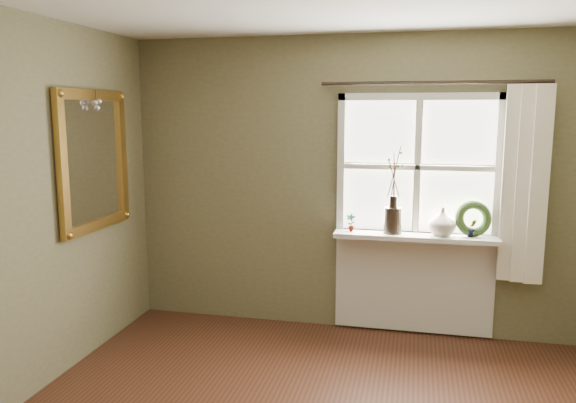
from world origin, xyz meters
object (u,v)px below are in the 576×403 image
(dark_jug, at_px, (393,220))
(wreath, at_px, (473,222))
(cream_vase, at_px, (442,222))
(gilt_mirror, at_px, (94,160))

(dark_jug, distance_m, wreath, 0.66)
(dark_jug, xyz_separation_m, cream_vase, (0.41, 0.00, 0.01))
(wreath, height_order, gilt_mirror, gilt_mirror)
(wreath, bearing_deg, gilt_mirror, -177.84)
(cream_vase, relative_size, gilt_mirror, 0.21)
(cream_vase, xyz_separation_m, wreath, (0.25, 0.04, -0.00))
(dark_jug, relative_size, cream_vase, 0.94)
(dark_jug, relative_size, wreath, 0.74)
(gilt_mirror, bearing_deg, cream_vase, 15.61)
(wreath, relative_size, gilt_mirror, 0.27)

